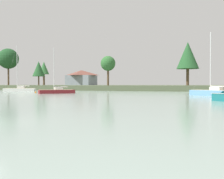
% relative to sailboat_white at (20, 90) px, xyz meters
% --- Properties ---
extents(far_shore_bank, '(235.10, 55.47, 1.56)m').
position_rel_sailboat_white_xyz_m(far_shore_bank, '(36.46, 40.87, 0.52)').
color(far_shore_bank, '#4C563D').
rests_on(far_shore_bank, ground).
extents(sailboat_white, '(8.33, 5.31, 12.76)m').
position_rel_sailboat_white_xyz_m(sailboat_white, '(0.00, 0.00, 0.00)').
color(sailboat_white, white).
rests_on(sailboat_white, ground).
extents(sailboat_maroon, '(6.56, 6.65, 10.03)m').
position_rel_sailboat_white_xyz_m(sailboat_maroon, '(17.51, -9.66, -0.04)').
color(sailboat_maroon, maroon).
rests_on(sailboat_maroon, ground).
extents(sailboat_skyblue, '(7.93, 5.73, 11.15)m').
position_rel_sailboat_white_xyz_m(sailboat_skyblue, '(47.98, -10.73, -0.01)').
color(sailboat_skyblue, '#669ECC').
rests_on(sailboat_skyblue, ground).
extents(mooring_buoy_orange, '(0.41, 0.41, 0.46)m').
position_rel_sailboat_white_xyz_m(mooring_buoy_orange, '(10.66, -7.61, -0.18)').
color(mooring_buoy_orange, orange).
rests_on(mooring_buoy_orange, ground).
extents(shore_tree_center, '(4.50, 4.50, 8.91)m').
position_rel_sailboat_white_xyz_m(shore_tree_center, '(18.62, 17.04, 7.88)').
color(shore_tree_center, brown).
rests_on(shore_tree_center, far_shore_bank).
extents(shore_tree_far_right, '(6.54, 6.54, 12.98)m').
position_rel_sailboat_white_xyz_m(shore_tree_far_right, '(41.31, 24.24, 10.20)').
color(shore_tree_far_right, brown).
rests_on(shore_tree_far_right, far_shore_bank).
extents(shore_tree_right, '(8.11, 8.11, 14.67)m').
position_rel_sailboat_white_xyz_m(shore_tree_right, '(-28.10, 27.16, 11.88)').
color(shore_tree_right, brown).
rests_on(shore_tree_right, far_shore_bank).
extents(shore_tree_left, '(4.28, 4.28, 8.37)m').
position_rel_sailboat_white_xyz_m(shore_tree_left, '(-8.31, 19.77, 7.02)').
color(shore_tree_left, brown).
rests_on(shore_tree_left, far_shore_bank).
extents(shore_tree_inland_a, '(4.20, 4.20, 9.62)m').
position_rel_sailboat_white_xyz_m(shore_tree_inland_a, '(-15.97, 33.84, 8.20)').
color(shore_tree_inland_a, brown).
rests_on(shore_tree_inland_a, far_shore_bank).
extents(cottage_behind_trees, '(12.34, 10.27, 6.68)m').
position_rel_sailboat_white_xyz_m(cottage_behind_trees, '(-6.35, 48.58, 4.76)').
color(cottage_behind_trees, gray).
rests_on(cottage_behind_trees, far_shore_bank).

